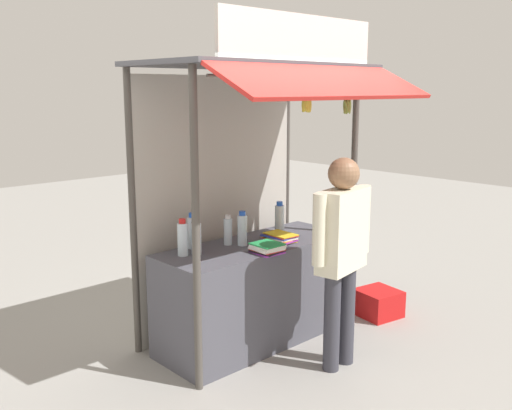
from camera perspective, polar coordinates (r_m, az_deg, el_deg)
ground_plane at (r=5.42m, az=0.00°, el=-13.15°), size 20.00×20.00×0.00m
stall_counter at (r=5.25m, az=0.00°, el=-8.63°), size 1.85×0.70×0.91m
stall_structure at (r=5.07m, az=-1.16°, el=5.25°), size 2.05×1.60×2.82m
water_bottle_mid_left at (r=5.40m, az=2.35°, el=-1.41°), size 0.09×0.09×0.32m
water_bottle_rear_center at (r=4.75m, az=-7.29°, el=-3.31°), size 0.09×0.09×0.31m
water_bottle_far_right at (r=5.02m, az=-1.37°, el=-2.44°), size 0.09×0.09×0.31m
water_bottle_mid_right at (r=4.78m, az=-5.95°, el=-3.23°), size 0.09×0.09×0.31m
water_bottle_center at (r=5.05m, az=-2.81°, el=-2.58°), size 0.08×0.08×0.27m
water_bottle_left at (r=4.96m, az=-6.33°, el=-2.66°), size 0.09×0.09×0.31m
magazine_stack_back_right at (r=4.82m, az=1.12°, el=-4.29°), size 0.25×0.26×0.08m
magazine_stack_right at (r=5.18m, az=2.37°, el=-3.23°), size 0.23×0.32×0.07m
banana_bunch_inner_right at (r=5.12m, az=9.04°, el=9.66°), size 0.09×0.09×0.30m
banana_bunch_rightmost at (r=4.72m, az=5.05°, el=9.88°), size 0.10×0.10×0.27m
vendor_person at (r=4.63m, az=8.50°, el=-3.85°), size 0.66×0.29×1.74m
plastic_crate at (r=6.01m, az=12.04°, el=-9.49°), size 0.44×0.44×0.27m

